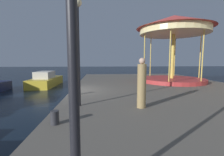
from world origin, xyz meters
TOP-DOWN VIEW (x-y plane):
  - ground_plane at (0.00, 0.00)m, footprint 120.00×120.00m
  - quay_dock at (6.02, 0.00)m, footprint 12.04×22.77m
  - motorboat_yellow at (-3.80, 6.85)m, footprint 2.23×5.22m
  - carousel at (8.02, 3.39)m, footprint 6.25×6.25m
  - lamp_post_mid_promenade at (0.92, -3.42)m, footprint 0.36×0.36m
  - bollard_north at (0.37, -1.40)m, footprint 0.24×0.24m
  - bollard_center at (0.45, -5.26)m, footprint 0.24×0.24m
  - person_near_carousel at (3.36, -3.86)m, footprint 0.34×0.34m

SIDE VIEW (x-z plane):
  - ground_plane at x=0.00m, z-range 0.00..0.00m
  - quay_dock at x=6.02m, z-range 0.00..0.80m
  - motorboat_yellow at x=-3.80m, z-range -0.19..1.35m
  - bollard_north at x=0.37m, z-range 0.80..1.20m
  - bollard_center at x=0.45m, z-range 0.80..1.20m
  - person_near_carousel at x=3.36m, z-range 0.74..2.68m
  - lamp_post_mid_promenade at x=0.92m, z-range 1.58..5.79m
  - carousel at x=8.02m, z-range 2.20..7.79m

